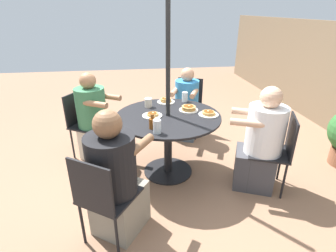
# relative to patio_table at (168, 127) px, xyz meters

# --- Properties ---
(ground_plane) EXTENTS (12.00, 12.00, 0.00)m
(ground_plane) POSITION_rel_patio_table_xyz_m (0.00, 0.00, -0.60)
(ground_plane) COLOR #8C664C
(patio_table) EXTENTS (1.19, 1.19, 0.74)m
(patio_table) POSITION_rel_patio_table_xyz_m (0.00, 0.00, 0.00)
(patio_table) COLOR black
(patio_table) RESTS_ON ground
(umbrella_pole) EXTENTS (0.05, 0.05, 2.46)m
(umbrella_pole) POSITION_rel_patio_table_xyz_m (0.00, 0.00, 0.63)
(umbrella_pole) COLOR black
(umbrella_pole) RESTS_ON ground
(patio_chair_north) EXTENTS (0.54, 0.54, 0.86)m
(patio_chair_north) POSITION_rel_patio_table_xyz_m (0.47, 1.09, -0.10)
(patio_chair_north) COLOR black
(patio_chair_north) RESTS_ON ground
(diner_north) EXTENTS (0.55, 0.62, 1.15)m
(diner_north) POSITION_rel_patio_table_xyz_m (0.40, 0.94, -0.08)
(diner_north) COLOR #3D3D42
(diner_north) RESTS_ON ground
(patio_chair_east) EXTENTS (0.54, 0.54, 0.86)m
(patio_chair_east) POSITION_rel_patio_table_xyz_m (-1.09, 0.47, -0.10)
(patio_chair_east) COLOR black
(patio_chair_east) RESTS_ON ground
(diner_east) EXTENTS (0.58, 0.51, 1.07)m
(diner_east) POSITION_rel_patio_table_xyz_m (-0.93, 0.40, -0.12)
(diner_east) COLOR slate
(diner_east) RESTS_ON ground
(patio_chair_south) EXTENTS (0.56, 0.56, 0.86)m
(patio_chair_south) POSITION_rel_patio_table_xyz_m (-0.59, -1.03, -0.10)
(patio_chair_south) COLOR black
(patio_chair_south) RESTS_ON ground
(diner_south) EXTENTS (0.56, 0.60, 1.14)m
(diner_south) POSITION_rel_patio_table_xyz_m (-0.50, -0.89, -0.09)
(diner_south) COLOR beige
(diner_south) RESTS_ON ground
(patio_chair_west) EXTENTS (0.57, 0.57, 0.86)m
(patio_chair_west) POSITION_rel_patio_table_xyz_m (0.99, -0.66, -0.10)
(patio_chair_west) COLOR black
(patio_chair_west) RESTS_ON ground
(diner_west) EXTENTS (0.63, 0.60, 1.16)m
(diner_west) POSITION_rel_patio_table_xyz_m (0.85, -0.56, -0.08)
(diner_west) COLOR gray
(diner_west) RESTS_ON ground
(pancake_plate_a) EXTENTS (0.22, 0.22, 0.05)m
(pancake_plate_a) POSITION_rel_patio_table_xyz_m (-0.00, -0.17, 0.16)
(pancake_plate_a) COLOR silver
(pancake_plate_a) RESTS_ON patio_table
(pancake_plate_b) EXTENTS (0.22, 0.22, 0.06)m
(pancake_plate_b) POSITION_rel_patio_table_xyz_m (-0.44, 0.03, 0.17)
(pancake_plate_b) COLOR silver
(pancake_plate_b) RESTS_ON patio_table
(pancake_plate_c) EXTENTS (0.22, 0.22, 0.05)m
(pancake_plate_c) POSITION_rel_patio_table_xyz_m (0.06, 0.45, 0.16)
(pancake_plate_c) COLOR silver
(pancake_plate_c) RESTS_ON patio_table
(pancake_plate_d) EXTENTS (0.22, 0.22, 0.07)m
(pancake_plate_d) POSITION_rel_patio_table_xyz_m (-0.12, 0.26, 0.17)
(pancake_plate_d) COLOR silver
(pancake_plate_d) RESTS_ON patio_table
(syrup_bottle) EXTENTS (0.09, 0.07, 0.15)m
(syrup_bottle) POSITION_rel_patio_table_xyz_m (0.33, -0.20, 0.20)
(syrup_bottle) COLOR brown
(syrup_bottle) RESTS_ON patio_table
(coffee_cup) EXTENTS (0.09, 0.09, 0.11)m
(coffee_cup) POSITION_rel_patio_table_xyz_m (-0.30, -0.20, 0.20)
(coffee_cup) COLOR beige
(coffee_cup) RESTS_ON patio_table
(drinking_glass_a) EXTENTS (0.08, 0.08, 0.13)m
(drinking_glass_a) POSITION_rel_patio_table_xyz_m (0.43, -0.17, 0.21)
(drinking_glass_a) COLOR silver
(drinking_glass_a) RESTS_ON patio_table
(drinking_glass_b) EXTENTS (0.07, 0.07, 0.12)m
(drinking_glass_b) POSITION_rel_patio_table_xyz_m (-0.44, 0.28, 0.21)
(drinking_glass_b) COLOR silver
(drinking_glass_b) RESTS_ON patio_table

